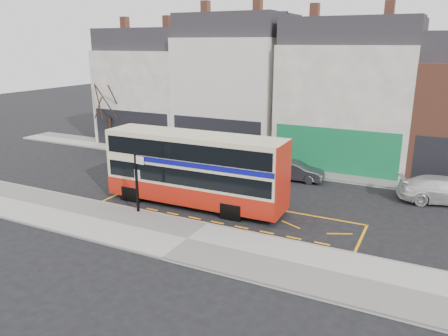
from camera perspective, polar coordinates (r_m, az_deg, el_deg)
The scene contains 15 objects.
ground at distance 21.91m, azimuth -1.68°, elevation -7.22°, with size 120.00×120.00×0.00m, color black.
pavement at distance 20.07m, azimuth -4.82°, elevation -9.33°, with size 40.00×4.00×0.15m, color #A8A5A0.
kerb at distance 21.58m, azimuth -2.15°, elevation -7.39°, with size 40.00×0.15×0.15m, color gray.
far_pavement at distance 31.46m, azimuth 7.82°, elevation 0.08°, with size 50.00×3.00×0.15m, color #A8A5A0.
road_markings at distance 23.22m, azimuth 0.20°, elevation -5.82°, with size 14.00×3.40×0.01m, color #F9A20D, non-canonical shape.
terrace_far_left at distance 40.20m, azimuth -8.75°, elevation 10.42°, with size 8.00×8.01×10.80m.
terrace_left at distance 36.16m, azimuth 1.85°, elevation 10.77°, with size 8.00×8.01×11.80m.
terrace_green_shop at distance 33.45m, azimuth 16.18°, elevation 9.29°, with size 9.00×8.01×11.30m.
double_decker_bus at distance 23.59m, azimuth -3.77°, elevation -0.08°, with size 10.11×2.51×4.02m.
bus_stop_post at distance 22.77m, azimuth -11.24°, elevation -1.20°, with size 0.77×0.17×3.14m.
car_silver at distance 34.58m, azimuth -10.02°, elevation 2.58°, with size 1.75×4.34×1.48m, color silver.
car_grey at distance 28.78m, azimuth 9.20°, elevation -0.36°, with size 1.32×3.77×1.24m, color #414248.
car_white at distance 27.33m, azimuth 26.95°, elevation -2.61°, with size 2.04×5.03×1.46m, color silver.
street_tree_left at distance 38.33m, azimuth -14.99°, elevation 9.60°, with size 3.19×3.19×6.88m.
street_tree_right at distance 30.39m, azimuth 23.93°, elevation 4.32°, with size 2.17×2.17×4.69m.
Camera 1 is at (9.56, -17.71, 8.67)m, focal length 35.00 mm.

